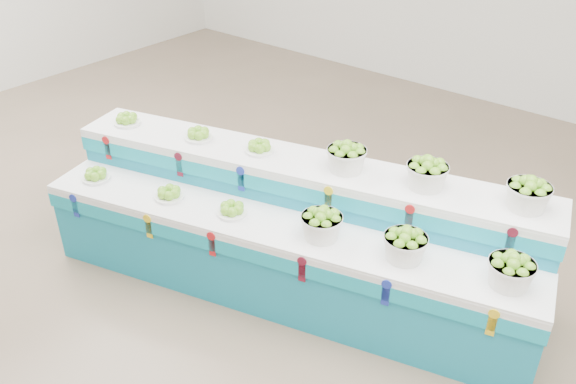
% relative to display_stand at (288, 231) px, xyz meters
% --- Properties ---
extents(ground, '(10.00, 10.00, 0.00)m').
position_rel_display_stand_xyz_m(ground, '(-0.81, -0.30, -0.51)').
color(ground, brown).
rests_on(ground, ground).
extents(display_stand, '(4.02, 1.98, 1.02)m').
position_rel_display_stand_xyz_m(display_stand, '(0.00, 0.00, 0.00)').
color(display_stand, teal).
rests_on(display_stand, ground).
extents(plate_lower_left, '(0.29, 0.29, 0.10)m').
position_rel_display_stand_xyz_m(plate_lower_left, '(-1.51, -0.66, 0.26)').
color(plate_lower_left, white).
rests_on(plate_lower_left, display_stand).
extents(plate_lower_mid, '(0.29, 0.29, 0.10)m').
position_rel_display_stand_xyz_m(plate_lower_mid, '(-0.82, -0.47, 0.26)').
color(plate_lower_mid, white).
rests_on(plate_lower_mid, display_stand).
extents(plate_lower_right, '(0.29, 0.29, 0.10)m').
position_rel_display_stand_xyz_m(plate_lower_right, '(-0.28, -0.32, 0.26)').
color(plate_lower_right, white).
rests_on(plate_lower_right, display_stand).
extents(basket_lower_left, '(0.36, 0.36, 0.22)m').
position_rel_display_stand_xyz_m(basket_lower_left, '(0.42, -0.14, 0.32)').
color(basket_lower_left, silver).
rests_on(basket_lower_left, display_stand).
extents(basket_lower_mid, '(0.36, 0.36, 0.22)m').
position_rel_display_stand_xyz_m(basket_lower_mid, '(1.00, 0.02, 0.32)').
color(basket_lower_mid, silver).
rests_on(basket_lower_mid, display_stand).
extents(basket_lower_right, '(0.36, 0.36, 0.22)m').
position_rel_display_stand_xyz_m(basket_lower_right, '(1.65, 0.19, 0.32)').
color(basket_lower_right, silver).
rests_on(basket_lower_right, display_stand).
extents(plate_upper_left, '(0.29, 0.29, 0.10)m').
position_rel_display_stand_xyz_m(plate_upper_left, '(-1.64, -0.19, 0.56)').
color(plate_upper_left, white).
rests_on(plate_upper_left, display_stand).
extents(plate_upper_mid, '(0.29, 0.29, 0.10)m').
position_rel_display_stand_xyz_m(plate_upper_mid, '(-0.95, -0.00, 0.56)').
color(plate_upper_mid, white).
rests_on(plate_upper_mid, display_stand).
extents(plate_upper_right, '(0.29, 0.29, 0.10)m').
position_rel_display_stand_xyz_m(plate_upper_right, '(-0.40, 0.14, 0.56)').
color(plate_upper_right, white).
rests_on(plate_upper_right, display_stand).
extents(basket_upper_left, '(0.36, 0.36, 0.22)m').
position_rel_display_stand_xyz_m(basket_upper_left, '(0.29, 0.33, 0.62)').
color(basket_upper_left, silver).
rests_on(basket_upper_left, display_stand).
extents(basket_upper_mid, '(0.36, 0.36, 0.22)m').
position_rel_display_stand_xyz_m(basket_upper_mid, '(0.87, 0.48, 0.62)').
color(basket_upper_mid, silver).
rests_on(basket_upper_mid, display_stand).
extents(basket_upper_right, '(0.36, 0.36, 0.22)m').
position_rel_display_stand_xyz_m(basket_upper_right, '(1.53, 0.66, 0.62)').
color(basket_upper_right, silver).
rests_on(basket_upper_right, display_stand).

